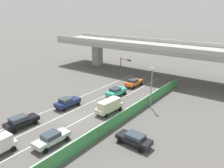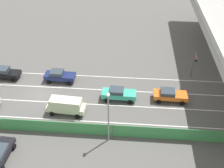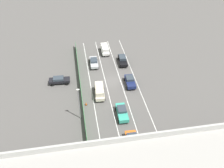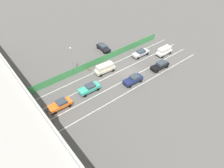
% 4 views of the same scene
% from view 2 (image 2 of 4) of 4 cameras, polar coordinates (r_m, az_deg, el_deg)
% --- Properties ---
extents(ground_plane, '(300.00, 300.00, 0.00)m').
position_cam_2_polar(ground_plane, '(40.37, -14.29, -1.95)').
color(ground_plane, '#565451').
extents(lane_line_left_edge, '(0.14, 43.96, 0.01)m').
position_cam_2_polar(lane_line_left_edge, '(43.16, -7.45, 1.76)').
color(lane_line_left_edge, silver).
rests_on(lane_line_left_edge, ground).
extents(lane_line_mid_left, '(0.14, 43.96, 0.01)m').
position_cam_2_polar(lane_line_mid_left, '(40.58, -8.30, -0.85)').
color(lane_line_mid_left, silver).
rests_on(lane_line_mid_left, ground).
extents(lane_line_mid_right, '(0.14, 43.96, 0.01)m').
position_cam_2_polar(lane_line_mid_right, '(38.10, -9.27, -3.80)').
color(lane_line_mid_right, silver).
rests_on(lane_line_mid_right, ground).
extents(lane_line_right_edge, '(0.14, 43.96, 0.01)m').
position_cam_2_polar(lane_line_right_edge, '(35.75, -10.38, -7.16)').
color(lane_line_right_edge, silver).
rests_on(lane_line_right_edge, ground).
extents(green_fence, '(0.10, 40.06, 1.74)m').
position_cam_2_polar(green_fence, '(33.66, -11.38, -8.60)').
color(green_fence, '#3D8E4C').
rests_on(green_fence, ground).
extents(car_sedan_black, '(2.15, 4.75, 1.69)m').
position_cam_2_polar(car_sedan_black, '(44.83, -21.18, 2.21)').
color(car_sedan_black, black).
rests_on(car_sedan_black, ground).
extents(car_sedan_navy, '(2.13, 4.51, 1.69)m').
position_cam_2_polar(car_sedan_navy, '(41.84, -10.66, 1.69)').
color(car_sedan_navy, navy).
rests_on(car_sedan_navy, ground).
extents(car_taxi_teal, '(2.04, 4.63, 1.65)m').
position_cam_2_polar(car_taxi_teal, '(37.69, 1.34, -1.97)').
color(car_taxi_teal, teal).
rests_on(car_taxi_teal, ground).
extents(car_van_cream, '(2.26, 4.96, 2.11)m').
position_cam_2_polar(car_van_cream, '(35.87, -9.34, -4.27)').
color(car_van_cream, beige).
rests_on(car_van_cream, ground).
extents(car_taxi_orange, '(2.14, 4.55, 1.58)m').
position_cam_2_polar(car_taxi_orange, '(38.33, 11.67, -2.16)').
color(car_taxi_orange, orange).
rests_on(car_taxi_orange, ground).
extents(traffic_light, '(3.00, 0.70, 4.83)m').
position_cam_2_polar(traffic_light, '(41.46, 16.45, 4.56)').
color(traffic_light, '#47474C').
rests_on(traffic_light, ground).
extents(street_lamp, '(0.60, 0.36, 6.74)m').
position_cam_2_polar(street_lamp, '(29.96, -0.75, -5.91)').
color(street_lamp, gray).
rests_on(street_lamp, ground).
extents(traffic_cone, '(0.47, 0.47, 0.71)m').
position_cam_2_polar(traffic_cone, '(33.90, -6.29, -8.86)').
color(traffic_cone, orange).
rests_on(traffic_cone, ground).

